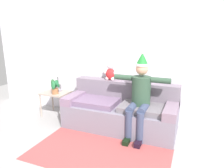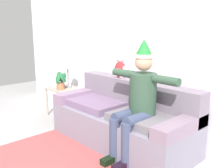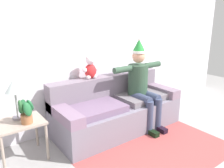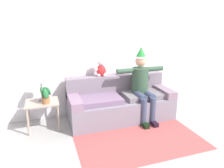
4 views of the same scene
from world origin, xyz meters
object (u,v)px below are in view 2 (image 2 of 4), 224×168
object	(u,v)px
couch	(123,120)
table_lamp	(68,64)
potted_plant	(61,81)
person_seated	(138,98)
side_table	(64,92)
teddy_bear	(120,66)

from	to	relation	value
couch	table_lamp	world-z (taller)	table_lamp
table_lamp	potted_plant	size ratio (longest dim) A/B	1.67
table_lamp	potted_plant	bearing A→B (deg)	-73.62
couch	table_lamp	size ratio (longest dim) A/B	3.94
person_seated	side_table	size ratio (longest dim) A/B	2.59
side_table	potted_plant	world-z (taller)	potted_plant
teddy_bear	person_seated	bearing A→B (deg)	-30.12
potted_plant	side_table	bearing A→B (deg)	125.78
potted_plant	person_seated	bearing A→B (deg)	-2.73
person_seated	potted_plant	distance (m)	1.90
person_seated	table_lamp	xyz separation A→B (m)	(-1.95, 0.29, 0.19)
person_seated	side_table	bearing A→B (deg)	174.50
table_lamp	side_table	bearing A→B (deg)	-98.24
person_seated	potted_plant	bearing A→B (deg)	177.27
teddy_bear	side_table	distance (m)	1.38
teddy_bear	table_lamp	distance (m)	1.22
teddy_bear	couch	bearing A→B (deg)	-38.61
side_table	potted_plant	bearing A→B (deg)	-54.22
person_seated	potted_plant	xyz separation A→B (m)	(-1.89, 0.09, -0.07)
teddy_bear	table_lamp	world-z (taller)	teddy_bear
person_seated	table_lamp	size ratio (longest dim) A/B	2.80
person_seated	potted_plant	size ratio (longest dim) A/B	4.67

